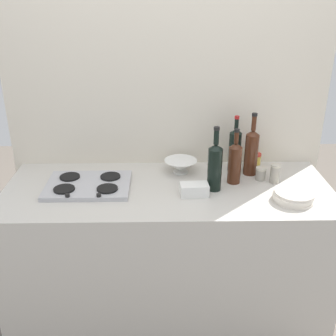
# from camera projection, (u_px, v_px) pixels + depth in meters

# --- Properties ---
(ground_plane) EXTENTS (6.00, 6.00, 0.00)m
(ground_plane) POSITION_uv_depth(u_px,v_px,m) (168.00, 313.00, 2.60)
(ground_plane) COLOR #6B6056
(ground_plane) RESTS_ON ground
(counter_block) EXTENTS (1.80, 0.70, 0.90)m
(counter_block) POSITION_uv_depth(u_px,v_px,m) (168.00, 255.00, 2.41)
(counter_block) COLOR beige
(counter_block) RESTS_ON ground
(backsplash_panel) EXTENTS (1.90, 0.06, 2.23)m
(backsplash_panel) POSITION_uv_depth(u_px,v_px,m) (167.00, 128.00, 2.48)
(backsplash_panel) COLOR beige
(backsplash_panel) RESTS_ON ground
(stovetop_hob) EXTENTS (0.46, 0.33, 0.04)m
(stovetop_hob) POSITION_uv_depth(u_px,v_px,m) (88.00, 185.00, 2.23)
(stovetop_hob) COLOR #B2B2B7
(stovetop_hob) RESTS_ON counter_block
(plate_stack) EXTENTS (0.21, 0.21, 0.05)m
(plate_stack) POSITION_uv_depth(u_px,v_px,m) (294.00, 196.00, 2.09)
(plate_stack) COLOR silver
(plate_stack) RESTS_ON counter_block
(wine_bottle_leftmost) EXTENTS (0.08, 0.08, 0.37)m
(wine_bottle_leftmost) POSITION_uv_depth(u_px,v_px,m) (251.00, 151.00, 2.34)
(wine_bottle_leftmost) COLOR #472314
(wine_bottle_leftmost) RESTS_ON counter_block
(wine_bottle_mid_left) EXTENTS (0.07, 0.07, 0.32)m
(wine_bottle_mid_left) POSITION_uv_depth(u_px,v_px,m) (235.00, 162.00, 2.24)
(wine_bottle_mid_left) COLOR #472314
(wine_bottle_mid_left) RESTS_ON counter_block
(wine_bottle_mid_right) EXTENTS (0.07, 0.07, 0.34)m
(wine_bottle_mid_right) POSITION_uv_depth(u_px,v_px,m) (235.00, 149.00, 2.38)
(wine_bottle_mid_right) COLOR black
(wine_bottle_mid_right) RESTS_ON counter_block
(wine_bottle_rightmost) EXTENTS (0.08, 0.08, 0.36)m
(wine_bottle_rightmost) POSITION_uv_depth(u_px,v_px,m) (215.00, 166.00, 2.16)
(wine_bottle_rightmost) COLOR black
(wine_bottle_rightmost) RESTS_ON counter_block
(mixing_bowl) EXTENTS (0.19, 0.19, 0.08)m
(mixing_bowl) POSITION_uv_depth(u_px,v_px,m) (181.00, 166.00, 2.39)
(mixing_bowl) COLOR white
(mixing_bowl) RESTS_ON counter_block
(butter_dish) EXTENTS (0.15, 0.10, 0.06)m
(butter_dish) POSITION_uv_depth(u_px,v_px,m) (194.00, 190.00, 2.14)
(butter_dish) COLOR white
(butter_dish) RESTS_ON counter_block
(condiment_jar_front) EXTENTS (0.06, 0.06, 0.11)m
(condiment_jar_front) POSITION_uv_depth(u_px,v_px,m) (275.00, 173.00, 2.27)
(condiment_jar_front) COLOR #9E998C
(condiment_jar_front) RESTS_ON counter_block
(condiment_jar_rear) EXTENTS (0.06, 0.06, 0.07)m
(condiment_jar_rear) POSITION_uv_depth(u_px,v_px,m) (261.00, 173.00, 2.31)
(condiment_jar_rear) COLOR #9E998C
(condiment_jar_rear) RESTS_ON counter_block
(condiment_jar_spare) EXTENTS (0.07, 0.07, 0.09)m
(condiment_jar_spare) POSITION_uv_depth(u_px,v_px,m) (255.00, 161.00, 2.45)
(condiment_jar_spare) COLOR gold
(condiment_jar_spare) RESTS_ON counter_block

